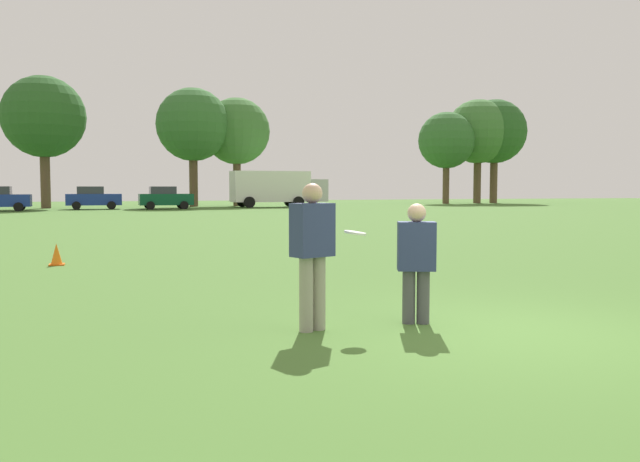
% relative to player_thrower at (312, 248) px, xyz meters
% --- Properties ---
extents(ground_plane, '(161.79, 161.79, 0.00)m').
position_rel_player_thrower_xyz_m(ground_plane, '(2.11, -0.83, -0.99)').
color(ground_plane, '#47702D').
extents(player_thrower, '(0.55, 0.42, 1.75)m').
position_rel_player_thrower_xyz_m(player_thrower, '(0.00, 0.00, 0.00)').
color(player_thrower, gray).
rests_on(player_thrower, ground).
extents(player_defender, '(0.53, 0.42, 1.50)m').
position_rel_player_thrower_xyz_m(player_defender, '(1.35, -0.03, -0.15)').
color(player_defender, '#4C4C51').
rests_on(player_defender, ground).
extents(frisbee, '(0.27, 0.27, 0.08)m').
position_rel_player_thrower_xyz_m(frisbee, '(0.56, 0.05, 0.16)').
color(frisbee, white).
extents(traffic_cone, '(0.32, 0.32, 0.48)m').
position_rel_player_thrower_xyz_m(traffic_cone, '(-3.31, 7.95, -0.76)').
color(traffic_cone, '#D8590C').
rests_on(traffic_cone, ground).
extents(parked_car_mid_right, '(4.24, 2.29, 1.82)m').
position_rel_player_thrower_xyz_m(parked_car_mid_right, '(-3.03, 47.24, -0.06)').
color(parked_car_mid_right, navy).
rests_on(parked_car_mid_right, ground).
extents(parked_car_near_right, '(4.24, 2.29, 1.82)m').
position_rel_player_thrower_xyz_m(parked_car_near_right, '(2.45, 45.72, -0.06)').
color(parked_car_near_right, '#0C4C2D').
rests_on(parked_car_near_right, ground).
extents(box_truck, '(8.55, 3.13, 3.18)m').
position_rel_player_thrower_xyz_m(box_truck, '(12.40, 48.31, 0.77)').
color(box_truck, white).
rests_on(box_truck, ground).
extents(tree_west_maple, '(6.77, 6.77, 11.00)m').
position_rel_player_thrower_xyz_m(tree_west_maple, '(-6.81, 51.20, 6.58)').
color(tree_west_maple, brown).
rests_on(tree_west_maple, ground).
extents(tree_center_elm, '(6.64, 6.64, 10.80)m').
position_rel_player_thrower_xyz_m(tree_center_elm, '(5.62, 52.47, 6.44)').
color(tree_center_elm, brown).
rests_on(tree_center_elm, ground).
extents(tree_east_birch, '(6.31, 6.31, 10.25)m').
position_rel_player_thrower_xyz_m(tree_east_birch, '(9.88, 53.59, 6.06)').
color(tree_east_birch, brown).
rests_on(tree_east_birch, ground).
extents(tree_east_oak, '(6.12, 6.12, 9.95)m').
position_rel_player_thrower_xyz_m(tree_east_oak, '(33.27, 55.05, 5.86)').
color(tree_east_oak, brown).
rests_on(tree_east_oak, ground).
extents(tree_far_east_pine, '(7.12, 7.12, 11.57)m').
position_rel_player_thrower_xyz_m(tree_far_east_pine, '(37.62, 55.73, 6.97)').
color(tree_far_east_pine, brown).
rests_on(tree_far_east_pine, ground).
extents(tree_far_west_pine, '(7.18, 7.18, 11.67)m').
position_rel_player_thrower_xyz_m(tree_far_west_pine, '(39.79, 55.77, 7.04)').
color(tree_far_west_pine, brown).
rests_on(tree_far_west_pine, ground).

